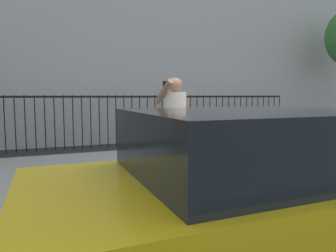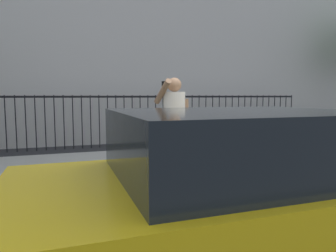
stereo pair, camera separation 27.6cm
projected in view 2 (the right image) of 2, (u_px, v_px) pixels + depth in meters
name	position (u px, v px, depth m)	size (l,w,h in m)	color
ground_plane	(234.00, 211.00, 4.19)	(60.00, 60.00, 0.00)	#28282B
sidewalk	(178.00, 169.00, 6.25)	(28.00, 4.40, 0.15)	#9E9B93
iron_fence	(136.00, 114.00, 9.64)	(12.03, 0.04, 1.60)	black
taxi_yellow	(251.00, 195.00, 2.69)	(4.20, 1.86, 1.45)	yellow
pedestrian_on_phone	(176.00, 124.00, 4.77)	(0.68, 0.50, 1.70)	#936B4C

